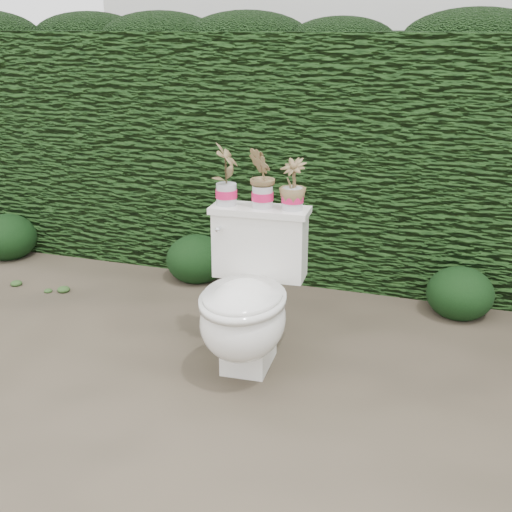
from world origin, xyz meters
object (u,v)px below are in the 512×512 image
(toilet, at_px, (248,302))
(potted_plant_right, at_px, (293,186))
(potted_plant_left, at_px, (226,176))
(potted_plant_center, at_px, (263,179))

(toilet, bearing_deg, potted_plant_right, 55.34)
(toilet, distance_m, potted_plant_left, 0.64)
(toilet, height_order, potted_plant_center, potted_plant_center)
(toilet, bearing_deg, potted_plant_left, 126.35)
(potted_plant_left, distance_m, potted_plant_center, 0.19)
(toilet, xyz_separation_m, potted_plant_center, (-0.00, 0.24, 0.57))
(toilet, relative_size, potted_plant_left, 2.59)
(potted_plant_center, bearing_deg, potted_plant_right, 73.33)
(potted_plant_right, bearing_deg, potted_plant_left, -157.65)
(toilet, xyz_separation_m, potted_plant_right, (0.15, 0.25, 0.54))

